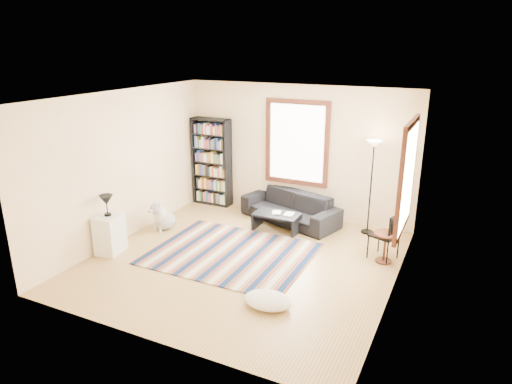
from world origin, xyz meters
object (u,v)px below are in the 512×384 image
at_px(floor_cushion, 268,300).
at_px(folding_chair, 384,235).
at_px(white_cabinet, 110,234).
at_px(dog, 165,215).
at_px(side_table, 385,247).
at_px(floor_lamp, 371,188).
at_px(sofa, 290,207).
at_px(bookshelf, 212,162).
at_px(coffee_table, 277,222).

bearing_deg(floor_cushion, folding_chair, 62.44).
relative_size(white_cabinet, dog, 1.17).
relative_size(floor_cushion, dog, 1.18).
relative_size(side_table, folding_chair, 0.63).
bearing_deg(dog, floor_lamp, 39.01).
distance_m(white_cabinet, dog, 1.32).
distance_m(sofa, floor_cushion, 3.32).
height_order(bookshelf, dog, bookshelf).
height_order(floor_cushion, white_cabinet, white_cabinet).
bearing_deg(side_table, floor_cushion, -120.02).
bearing_deg(bookshelf, white_cabinet, -95.70).
bearing_deg(white_cabinet, coffee_table, 34.15).
bearing_deg(side_table, white_cabinet, -158.91).
height_order(floor_cushion, dog, dog).
xyz_separation_m(floor_cushion, dog, (-3.04, 1.69, 0.21)).
relative_size(floor_lamp, folding_chair, 2.16).
bearing_deg(sofa, folding_chair, -6.01).
height_order(bookshelf, folding_chair, bookshelf).
bearing_deg(floor_cushion, coffee_table, 110.61).
distance_m(bookshelf, dog, 1.89).
bearing_deg(folding_chair, sofa, 176.31).
height_order(folding_chair, white_cabinet, folding_chair).
xyz_separation_m(sofa, folding_chair, (2.10, -0.92, 0.12)).
relative_size(side_table, white_cabinet, 0.77).
bearing_deg(coffee_table, bookshelf, 156.75).
distance_m(sofa, white_cabinet, 3.64).
bearing_deg(white_cabinet, bookshelf, 74.65).
distance_m(coffee_table, floor_cushion, 2.77).
xyz_separation_m(floor_cushion, white_cabinet, (-3.27, 0.39, 0.26)).
distance_m(floor_cushion, side_table, 2.46).
relative_size(bookshelf, folding_chair, 2.33).
bearing_deg(floor_lamp, folding_chair, -64.32).
height_order(floor_lamp, side_table, floor_lamp).
relative_size(sofa, floor_lamp, 1.14).
xyz_separation_m(folding_chair, dog, (-4.22, -0.56, -0.13)).
height_order(bookshelf, coffee_table, bookshelf).
distance_m(bookshelf, floor_cushion, 4.64).
xyz_separation_m(floor_lamp, dog, (-3.73, -1.58, -0.63)).
bearing_deg(coffee_table, white_cabinet, -136.20).
height_order(coffee_table, floor_cushion, coffee_table).
height_order(sofa, floor_lamp, floor_lamp).
bearing_deg(floor_cushion, side_table, 59.98).
bearing_deg(white_cabinet, sofa, 40.24).
relative_size(sofa, folding_chair, 2.46).
xyz_separation_m(sofa, white_cabinet, (-2.35, -2.79, 0.04)).
bearing_deg(sofa, dog, -127.45).
distance_m(floor_cushion, floor_lamp, 3.45).
height_order(floor_lamp, dog, floor_lamp).
bearing_deg(side_table, bookshelf, 162.53).
bearing_deg(folding_chair, side_table, -49.41).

